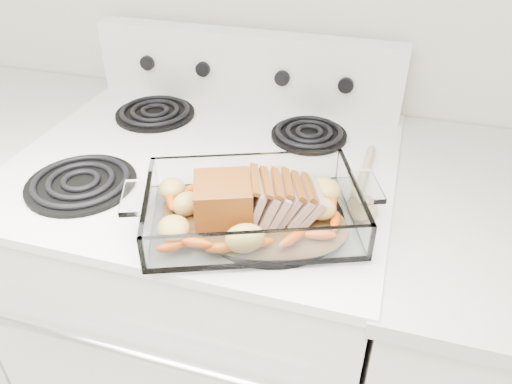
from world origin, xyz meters
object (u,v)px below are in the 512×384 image
(electric_range, at_px, (215,308))
(counter_left, at_px, (3,263))
(baking_dish, at_px, (253,213))
(counter_right, at_px, (484,375))
(pork_roast, at_px, (245,199))

(electric_range, bearing_deg, counter_left, -179.90)
(electric_range, height_order, baking_dish, electric_range)
(counter_right, height_order, baking_dish, baking_dish)
(counter_right, bearing_deg, pork_roast, -160.50)
(electric_range, relative_size, counter_left, 1.20)
(electric_range, height_order, counter_right, electric_range)
(counter_right, height_order, pork_roast, pork_roast)
(baking_dish, bearing_deg, counter_right, -1.51)
(electric_range, relative_size, counter_right, 1.20)
(counter_right, distance_m, pork_roast, 0.76)
(electric_range, distance_m, counter_left, 0.67)
(counter_left, distance_m, pork_roast, 0.98)
(counter_right, bearing_deg, electric_range, 179.90)
(counter_right, relative_size, pork_roast, 4.38)
(electric_range, distance_m, baking_dish, 0.54)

